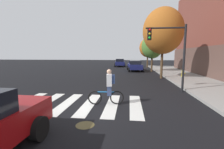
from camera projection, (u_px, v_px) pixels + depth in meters
The scene contains 11 objects.
ground_plane at pixel (90, 104), 7.53m from camera, with size 120.00×120.00×0.00m, color black.
crosswalk_stripes at pixel (78, 104), 7.59m from camera, with size 6.09×3.40×0.01m.
manhole_cover at pixel (85, 125), 5.28m from camera, with size 0.64×0.64×0.01m, color #473D1E.
sedan_mid at pixel (135, 66), 22.62m from camera, with size 2.31×4.47×1.50m.
sedan_far at pixel (120, 63), 31.06m from camera, with size 2.34×4.50×1.51m.
cyclist at pixel (108, 87), 7.37m from camera, with size 1.70×0.39×1.69m.
traffic_light_near at pixel (171, 47), 9.71m from camera, with size 2.47×0.28×4.20m.
fire_hydrant at pixel (183, 73), 15.53m from camera, with size 0.33×0.22×0.78m.
street_tree_near at pixel (163, 31), 14.98m from camera, with size 3.84×3.84×6.83m.
street_tree_mid at pixel (152, 46), 21.21m from camera, with size 2.89×2.89×5.14m.
street_tree_far at pixel (148, 48), 28.27m from camera, with size 2.99×2.99×5.32m.
Camera 1 is at (1.86, -7.12, 2.38)m, focal length 25.04 mm.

